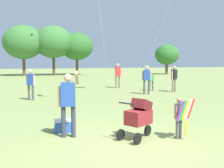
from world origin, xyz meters
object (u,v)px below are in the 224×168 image
person_red_shirt (118,74)px  person_kid_running (174,77)px  child_with_butterfly_kite (180,114)px  person_adult_flyer (68,99)px  person_sitting_far (147,77)px  person_back_turned (151,79)px  cooler_box (63,126)px  person_couple_left (31,82)px  stroller (139,115)px

person_red_shirt → person_kid_running: (2.61, -3.31, -0.07)m
child_with_butterfly_kite → person_adult_flyer: person_adult_flyer is taller
person_sitting_far → person_back_turned: (0.99, 1.49, -0.23)m
person_adult_flyer → person_kid_running: size_ratio=1.05×
person_adult_flyer → person_red_shirt: (5.03, 11.46, 0.04)m
person_sitting_far → cooler_box: size_ratio=3.72×
child_with_butterfly_kite → person_back_turned: size_ratio=0.82×
person_back_turned → cooler_box: bearing=-127.8°
person_couple_left → cooler_box: person_couple_left is taller
person_sitting_far → person_couple_left: bearing=-175.4°
child_with_butterfly_kite → person_sitting_far: size_ratio=0.63×
child_with_butterfly_kite → stroller: size_ratio=0.97×
child_with_butterfly_kite → stroller: 1.05m
person_adult_flyer → person_back_turned: size_ratio=1.34×
person_red_shirt → child_with_butterfly_kite: bearing=-100.7°
person_back_turned → cooler_box: 10.81m
person_couple_left → person_back_turned: size_ratio=1.19×
stroller → person_red_shirt: 12.58m
child_with_butterfly_kite → person_red_shirt: (2.35, 12.41, 0.39)m
stroller → child_with_butterfly_kite: bearing=-16.1°
person_sitting_far → person_back_turned: person_sitting_far is taller
cooler_box → person_red_shirt: bearing=64.9°
person_adult_flyer → stroller: size_ratio=1.59×
child_with_butterfly_kite → person_couple_left: bearing=114.1°
person_couple_left → person_back_turned: person_couple_left is taller
child_with_butterfly_kite → cooler_box: child_with_butterfly_kite is taller
stroller → cooler_box: bearing=145.3°
child_with_butterfly_kite → person_kid_running: bearing=61.4°
person_red_shirt → person_kid_running: person_red_shirt is taller
person_sitting_far → child_with_butterfly_kite: bearing=-108.5°
cooler_box → person_kid_running: bearing=44.5°
person_red_shirt → person_couple_left: bearing=-143.6°
person_sitting_far → stroller: bearing=-115.1°
person_couple_left → cooler_box: size_ratio=3.40×
child_with_butterfly_kite → person_couple_left: size_ratio=0.69×
stroller → person_kid_running: 10.64m
person_red_shirt → person_sitting_far: bearing=-82.4°
person_red_shirt → person_back_turned: 2.83m
person_red_shirt → person_back_turned: size_ratio=1.37×
child_with_butterfly_kite → person_back_turned: 10.75m
person_sitting_far → person_couple_left: 6.47m
child_with_butterfly_kite → person_couple_left: 8.79m
child_with_butterfly_kite → person_red_shirt: size_ratio=0.60×
person_kid_running → person_sitting_far: bearing=-165.1°
person_red_shirt → person_couple_left: size_ratio=1.14×
person_adult_flyer → person_red_shirt: person_red_shirt is taller
stroller → person_kid_running: bearing=55.9°
cooler_box → child_with_butterfly_kite: bearing=-28.6°
person_adult_flyer → person_red_shirt: size_ratio=0.98×
person_adult_flyer → person_red_shirt: bearing=66.3°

